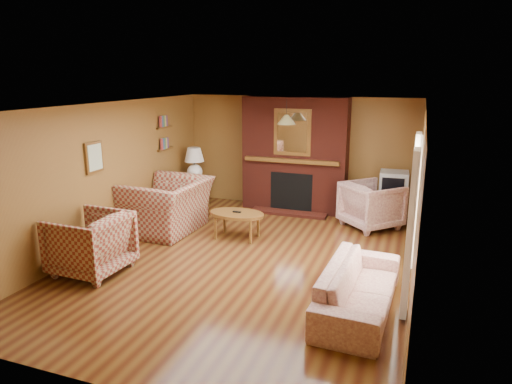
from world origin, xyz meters
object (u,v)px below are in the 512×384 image
at_px(tv_stand, 392,209).
at_px(crt_tv, 394,184).
at_px(plaid_loveseat, 167,206).
at_px(table_lamp, 194,162).
at_px(side_table, 195,193).
at_px(plaid_armchair, 90,243).
at_px(floral_armchair, 372,205).
at_px(floral_sofa, 359,288).
at_px(fireplace, 295,156).
at_px(coffee_table, 237,215).

xyz_separation_m(tv_stand, crt_tv, (0.00, -0.01, 0.51)).
relative_size(plaid_loveseat, crt_tv, 2.67).
bearing_deg(table_lamp, plaid_loveseat, -81.17).
distance_m(plaid_loveseat, side_table, 1.64).
distance_m(table_lamp, tv_stand, 4.23).
relative_size(side_table, tv_stand, 1.16).
height_order(plaid_loveseat, table_lamp, table_lamp).
height_order(plaid_armchair, floral_armchair, plaid_armchair).
relative_size(floral_sofa, table_lamp, 2.86).
distance_m(plaid_armchair, tv_stand, 5.64).
height_order(plaid_loveseat, tv_stand, plaid_loveseat).
bearing_deg(floral_armchair, fireplace, 23.61).
distance_m(floral_armchair, crt_tv, 0.67).
bearing_deg(tv_stand, crt_tv, -93.15).
relative_size(coffee_table, side_table, 1.61).
distance_m(plaid_loveseat, coffee_table, 1.37).
xyz_separation_m(coffee_table, tv_stand, (2.53, 1.89, -0.16)).
distance_m(side_table, table_lamp, 0.70).
relative_size(fireplace, floral_sofa, 1.20).
relative_size(floral_sofa, side_table, 3.26).
relative_size(coffee_table, table_lamp, 1.42).
height_order(fireplace, crt_tv, fireplace).
relative_size(floral_sofa, floral_armchair, 2.08).
distance_m(tv_stand, crt_tv, 0.51).
xyz_separation_m(plaid_armchair, tv_stand, (4.00, 3.97, -0.19)).
bearing_deg(fireplace, floral_sofa, -64.28).
distance_m(fireplace, floral_armchair, 1.97).
bearing_deg(plaid_loveseat, table_lamp, -169.49).
distance_m(plaid_armchair, coffee_table, 2.54).
xyz_separation_m(floral_sofa, coffee_table, (-2.38, 1.86, 0.13)).
height_order(plaid_armchair, crt_tv, crt_tv).
distance_m(fireplace, table_lamp, 2.17).
distance_m(plaid_armchair, crt_tv, 5.64).
relative_size(floral_armchair, coffee_table, 0.97).
bearing_deg(fireplace, floral_armchair, -20.92).
distance_m(plaid_loveseat, crt_tv, 4.37).
xyz_separation_m(fireplace, plaid_armchair, (-1.95, -4.16, -0.73)).
distance_m(plaid_armchair, floral_sofa, 3.86).
height_order(fireplace, plaid_armchair, fireplace).
height_order(plaid_armchair, floral_sofa, plaid_armchair).
bearing_deg(fireplace, crt_tv, -5.30).
xyz_separation_m(floral_armchair, coffee_table, (-2.18, -1.43, -0.02)).
xyz_separation_m(plaid_loveseat, plaid_armchair, (-0.10, -2.01, -0.03)).
bearing_deg(plaid_loveseat, crt_tv, 118.30).
distance_m(plaid_loveseat, floral_armchair, 3.85).
height_order(fireplace, floral_sofa, fireplace).
relative_size(plaid_loveseat, floral_sofa, 0.74).
relative_size(plaid_armchair, coffee_table, 1.00).
distance_m(plaid_loveseat, tv_stand, 4.37).
height_order(coffee_table, table_lamp, table_lamp).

